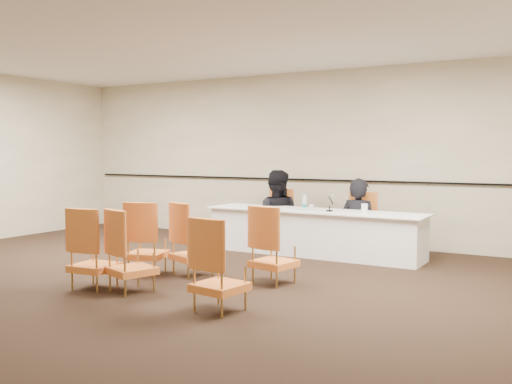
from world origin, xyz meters
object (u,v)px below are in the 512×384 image
Objects in this scene: aud_chair_back_left at (94,248)px; aud_chair_front_right at (274,245)px; aud_chair_front_left at (147,237)px; aud_chair_front_mid at (193,239)px; panel_table at (314,232)px; microphone at (330,203)px; coffee_cup at (364,209)px; panelist_second_chair at (276,217)px; panelist_main at (358,232)px; panelist_second at (276,222)px; aud_chair_back_mid at (131,250)px; drinking_glass at (311,208)px; aud_chair_back_right at (220,264)px; panelist_main_chair at (358,223)px; water_bottle at (304,202)px.

aud_chair_front_right is at bearing 30.55° from aud_chair_back_left.
aud_chair_front_mid is (0.59, 0.20, 0.00)m from aud_chair_front_left.
microphone is at bearing -11.87° from panel_table.
microphone is 2.81m from aud_chair_front_left.
panelist_second_chair is at bearing 160.46° from coffee_cup.
aud_chair_front_right is at bearing 91.99° from panelist_main.
panelist_second is 3.72m from aud_chair_back_mid.
drinking_glass is 3.26m from aud_chair_back_right.
aud_chair_front_mid is 1.05m from aud_chair_back_mid.
microphone is at bearing 102.58° from aud_chair_front_right.
coffee_cup is 0.15× the size of aud_chair_back_right.
panelist_main_chair is 3.88m from aud_chair_back_right.
panel_table is at bearing 173.31° from coffee_cup.
coffee_cup is 3.52m from aud_chair_back_mid.
panelist_second is at bearing -180.00° from panelist_main_chair.
panelist_main_chair is at bearing 116.48° from coffee_cup.
panelist_main_chair is 0.54× the size of panelist_second.
panelist_main_chair reaches higher than drinking_glass.
aud_chair_front_right is (0.10, -1.96, -0.35)m from microphone.
aud_chair_front_right is at bearing -90.21° from microphone.
panelist_main is 1.80× the size of panelist_second_chair.
panel_table is at bearing 131.68° from panelist_second.
panelist_second reaches higher than panel_table.
aud_chair_back_left is at bearing -124.44° from coffee_cup.
aud_chair_back_right is (1.31, -0.17, 0.00)m from aud_chair_back_mid.
aud_chair_back_left and aud_chair_back_mid have the same top height.
microphone reaches higher than aud_chair_front_left.
panelist_main is 3.42m from aud_chair_front_left.
aud_chair_front_mid is at bearing 104.21° from aud_chair_back_mid.
aud_chair_back_right is at bearing 11.95° from aud_chair_back_mid.
aud_chair_front_left and aud_chair_back_right have the same top height.
panelist_second_chair and aud_chair_front_right have the same top height.
drinking_glass is 0.11× the size of aud_chair_back_mid.
microphone is at bearing 57.99° from aud_chair_back_left.
aud_chair_front_mid is (-0.74, -2.14, 0.13)m from panel_table.
microphone reaches higher than panelist_second_chair.
panelist_second_chair is at bearing 79.02° from aud_chair_back_left.
water_bottle reaches higher than drinking_glass.
aud_chair_front_left is at bearing 63.67° from panelist_second.
aud_chair_back_right is (0.10, -1.33, 0.00)m from aud_chair_front_right.
panel_table is 2.69m from aud_chair_front_left.
aud_chair_back_mid is 1.00× the size of aud_chair_back_right.
aud_chair_front_mid is at bearing 56.88° from aud_chair_back_left.
drinking_glass is 2.16m from aud_chair_front_mid.
panelist_second is 12.38× the size of coffee_cup.
drinking_glass is at bearing -34.43° from panelist_second_chair.
panelist_second_chair is at bearing 4.84° from panelist_main.
drinking_glass is 2.59m from aud_chair_front_left.
microphone is (-0.25, -0.59, 0.35)m from panelist_main_chair.
panelist_second_chair is 1.00× the size of aud_chair_back_mid.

